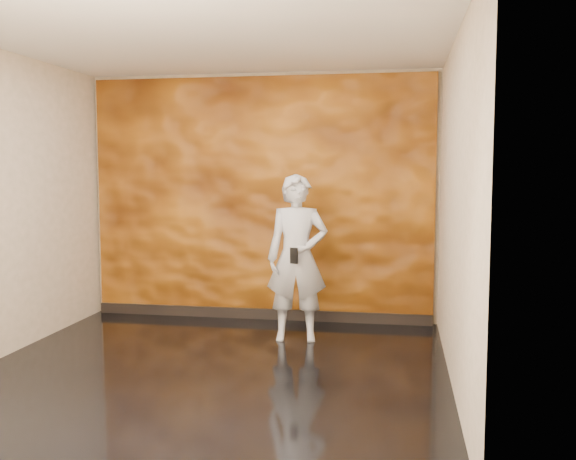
# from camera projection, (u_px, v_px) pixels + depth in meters

# --- Properties ---
(room) EXTENTS (4.02, 4.02, 2.81)m
(room) POSITION_uv_depth(u_px,v_px,m) (210.00, 207.00, 5.37)
(room) COLOR black
(room) RESTS_ON ground
(feature_wall) EXTENTS (3.90, 0.06, 2.75)m
(feature_wall) POSITION_uv_depth(u_px,v_px,m) (260.00, 199.00, 7.30)
(feature_wall) COLOR #C16E15
(feature_wall) RESTS_ON ground
(baseboard) EXTENTS (3.90, 0.04, 0.12)m
(baseboard) POSITION_uv_depth(u_px,v_px,m) (260.00, 314.00, 7.38)
(baseboard) COLOR black
(baseboard) RESTS_ON ground
(man) EXTENTS (0.65, 0.47, 1.67)m
(man) POSITION_uv_depth(u_px,v_px,m) (297.00, 258.00, 6.41)
(man) COLOR #9497A2
(man) RESTS_ON ground
(phone) EXTENTS (0.08, 0.05, 0.16)m
(phone) POSITION_uv_depth(u_px,v_px,m) (294.00, 256.00, 6.18)
(phone) COLOR black
(phone) RESTS_ON man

